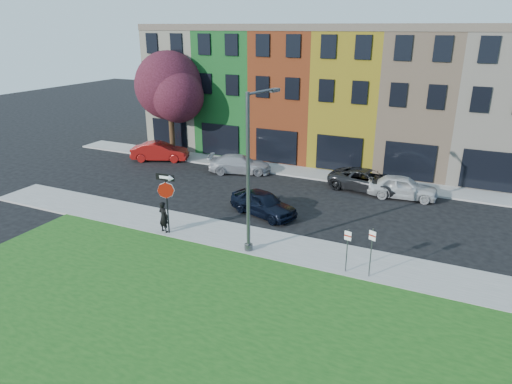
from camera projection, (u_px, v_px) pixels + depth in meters
The scene contains 15 objects.
ground at pixel (239, 272), 20.35m from camera, with size 120.00×120.00×0.00m, color black.
sidewalk_near at pixel (304, 251), 22.08m from camera, with size 40.00×3.00×0.12m, color gray.
sidewalk_far at pixel (295, 171), 34.29m from camera, with size 40.00×2.40×0.12m, color gray.
rowhouse_block at pixel (328, 95), 37.66m from camera, with size 30.00×10.12×10.00m.
stop_sign at pixel (166, 191), 23.15m from camera, with size 1.05×0.13×3.24m.
man at pixel (164, 217), 23.79m from camera, with size 0.68×0.52×1.69m, color black.
sedan_near at pixel (263, 203), 26.29m from camera, with size 4.53×2.96×1.43m, color black.
parked_car_red at pixel (160, 152), 36.99m from camera, with size 4.80×3.18×1.50m, color maroon.
parked_car_silver at pixel (240, 164), 33.91m from camera, with size 4.99×3.31×1.34m, color #A4A3A8.
parked_car_dark at pixel (367, 180), 30.22m from camera, with size 5.27×2.89×1.40m, color black.
parked_car_white at pixel (403, 187), 28.91m from camera, with size 4.42×2.13×1.46m, color silver.
street_lamp at pixel (251, 174), 20.98m from camera, with size 0.77×2.56×7.56m.
parking_sign_a at pixel (347, 245), 19.76m from camera, with size 0.32×0.11×2.02m.
parking_sign_b at pixel (371, 247), 19.30m from camera, with size 0.31×0.15×2.27m.
tree_purple at pixel (170, 87), 36.96m from camera, with size 6.60×5.77×8.43m.
Camera 1 is at (8.27, -15.88, 10.34)m, focal length 32.00 mm.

